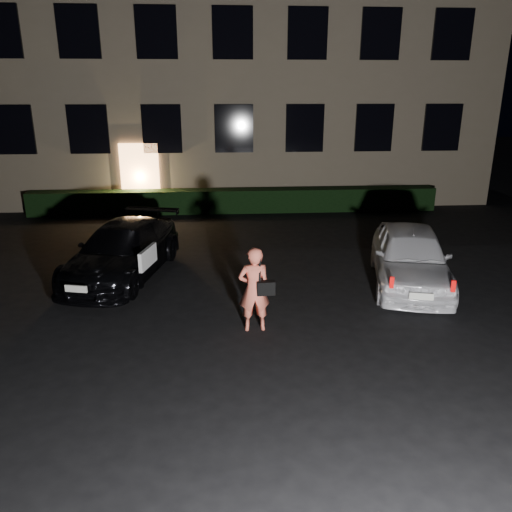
{
  "coord_description": "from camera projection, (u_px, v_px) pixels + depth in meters",
  "views": [
    {
      "loc": [
        -0.54,
        -7.75,
        4.34
      ],
      "look_at": [
        0.16,
        2.0,
        1.08
      ],
      "focal_mm": 35.0,
      "sensor_mm": 36.0,
      "label": 1
    }
  ],
  "objects": [
    {
      "name": "building",
      "position": [
        230.0,
        49.0,
        21.03
      ],
      "size": [
        20.0,
        8.11,
        12.0
      ],
      "color": "#776955",
      "rests_on": "ground"
    },
    {
      "name": "ground",
      "position": [
        255.0,
        350.0,
        8.74
      ],
      "size": [
        80.0,
        80.0,
        0.0
      ],
      "primitive_type": "plane",
      "color": "black",
      "rests_on": "ground"
    },
    {
      "name": "man",
      "position": [
        254.0,
        289.0,
        9.27
      ],
      "size": [
        0.69,
        0.43,
        1.64
      ],
      "rotation": [
        0.0,
        0.0,
        3.21
      ],
      "color": "#E66750",
      "rests_on": "ground"
    },
    {
      "name": "hedge",
      "position": [
        235.0,
        201.0,
        18.54
      ],
      "size": [
        15.0,
        0.7,
        0.85
      ],
      "primitive_type": "cube",
      "color": "black",
      "rests_on": "ground"
    },
    {
      "name": "sedan",
      "position": [
        123.0,
        251.0,
        12.09
      ],
      "size": [
        2.77,
        4.7,
        1.28
      ],
      "rotation": [
        0.0,
        0.0,
        -0.24
      ],
      "color": "black",
      "rests_on": "ground"
    },
    {
      "name": "hatch",
      "position": [
        410.0,
        256.0,
        11.51
      ],
      "size": [
        2.56,
        4.33,
        1.38
      ],
      "rotation": [
        0.0,
        0.0,
        -0.24
      ],
      "color": "white",
      "rests_on": "ground"
    }
  ]
}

